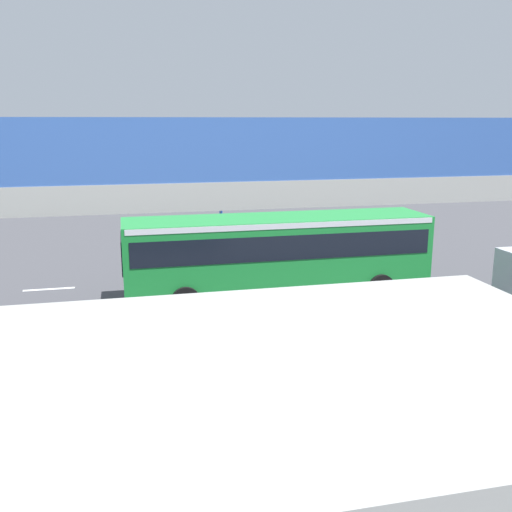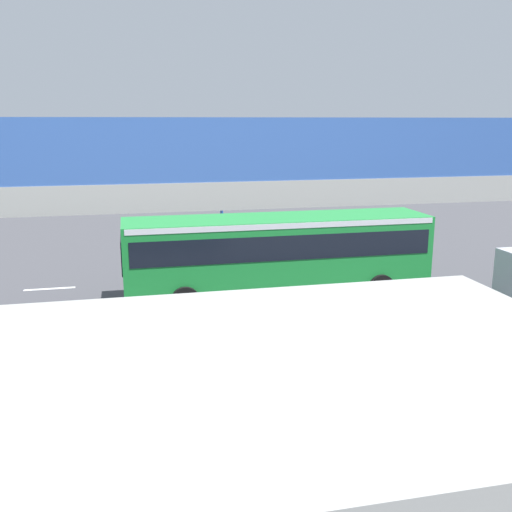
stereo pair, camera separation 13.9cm
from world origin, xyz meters
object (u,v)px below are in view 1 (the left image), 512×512
object	(u,v)px
bicycle_black	(449,294)
traffic_sign	(221,227)
bicycle_green	(488,316)
pedestrian	(254,252)
city_bus	(278,250)

from	to	relation	value
bicycle_black	traffic_sign	bearing A→B (deg)	-45.54
bicycle_green	pedestrian	size ratio (longest dim) A/B	0.99
city_bus	pedestrian	distance (m)	4.32
bicycle_black	bicycle_green	distance (m)	2.49
bicycle_green	pedestrian	distance (m)	10.71
city_bus	bicycle_green	xyz separation A→B (m)	(-5.92, 4.72, -1.51)
bicycle_black	pedestrian	distance (m)	8.80
city_bus	bicycle_green	world-z (taller)	city_bus
city_bus	traffic_sign	size ratio (longest dim) A/B	4.12
bicycle_black	bicycle_green	size ratio (longest dim) A/B	1.00
city_bus	bicycle_black	distance (m)	6.58
bicycle_black	traffic_sign	xyz separation A→B (m)	(7.29, -7.43, 1.52)
city_bus	bicycle_black	size ratio (longest dim) A/B	6.52
city_bus	traffic_sign	distance (m)	5.36
city_bus	bicycle_black	xyz separation A→B (m)	(-6.00, 2.23, -1.51)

